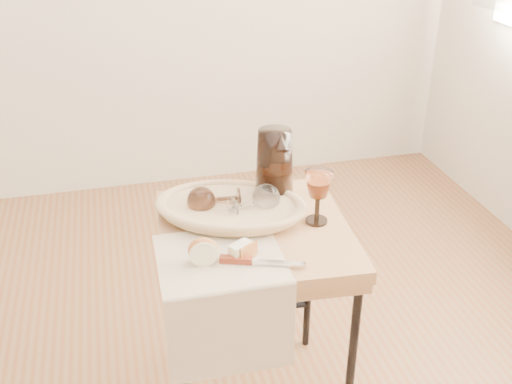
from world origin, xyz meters
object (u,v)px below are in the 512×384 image
object	(u,v)px
tea_towel	(220,258)
pitcher	(274,166)
table_knife	(259,261)
side_table	(254,321)
goblet_lying_b	(252,202)
wine_goblet	(318,197)
apple_half	(203,250)
bread_basket	(231,210)
goblet_lying_a	(218,199)

from	to	relation	value
tea_towel	pitcher	xyz separation A→B (m)	(0.21, 0.27, 0.11)
pitcher	table_knife	bearing A→B (deg)	-106.96
pitcher	table_knife	world-z (taller)	pitcher
side_table	goblet_lying_b	xyz separation A→B (m)	(0.01, 0.05, 0.38)
wine_goblet	apple_half	bearing A→B (deg)	-160.32
pitcher	apple_half	xyz separation A→B (m)	(-0.26, -0.27, -0.07)
apple_half	side_table	bearing A→B (deg)	44.75
tea_towel	goblet_lying_b	size ratio (longest dim) A/B	2.39
side_table	apple_half	bearing A→B (deg)	-140.54
side_table	goblet_lying_b	world-z (taller)	goblet_lying_b
side_table	table_knife	xyz separation A→B (m)	(-0.03, -0.18, 0.34)
wine_goblet	apple_half	distance (m)	0.36
bread_basket	apple_half	world-z (taller)	apple_half
bread_basket	goblet_lying_a	xyz separation A→B (m)	(-0.03, 0.02, 0.03)
bread_basket	goblet_lying_b	distance (m)	0.07
side_table	apple_half	distance (m)	0.42
tea_towel	goblet_lying_a	world-z (taller)	goblet_lying_a
side_table	wine_goblet	world-z (taller)	wine_goblet
side_table	goblet_lying_a	bearing A→B (deg)	133.72
pitcher	wine_goblet	xyz separation A→B (m)	(0.08, -0.15, -0.03)
side_table	apple_half	size ratio (longest dim) A/B	8.87
bread_basket	apple_half	bearing A→B (deg)	-97.57
side_table	goblet_lying_a	size ratio (longest dim) A/B	5.07
table_knife	wine_goblet	bearing A→B (deg)	58.05
wine_goblet	table_knife	size ratio (longest dim) A/B	0.76
pitcher	table_knife	size ratio (longest dim) A/B	1.25
apple_half	tea_towel	bearing A→B (deg)	14.81
goblet_lying_b	table_knife	bearing A→B (deg)	-115.76
goblet_lying_a	goblet_lying_b	bearing A→B (deg)	160.95
side_table	goblet_lying_b	size ratio (longest dim) A/B	5.00
goblet_lying_a	apple_half	world-z (taller)	goblet_lying_a
wine_goblet	table_knife	world-z (taller)	wine_goblet
side_table	table_knife	distance (m)	0.39
goblet_lying_b	table_knife	distance (m)	0.23
table_knife	goblet_lying_b	bearing A→B (deg)	100.11
bread_basket	goblet_lying_b	world-z (taller)	goblet_lying_b
apple_half	goblet_lying_a	bearing A→B (deg)	75.58
wine_goblet	goblet_lying_a	bearing A→B (deg)	158.59
goblet_lying_a	wine_goblet	xyz separation A→B (m)	(0.26, -0.10, 0.03)
goblet_lying_b	apple_half	bearing A→B (deg)	-149.01
pitcher	table_knife	xyz separation A→B (m)	(-0.13, -0.32, -0.10)
goblet_lying_b	wine_goblet	size ratio (longest dim) A/B	0.84
goblet_lying_b	apple_half	world-z (taller)	goblet_lying_b
side_table	bread_basket	xyz separation A→B (m)	(-0.05, 0.07, 0.35)
side_table	pitcher	world-z (taller)	pitcher
goblet_lying_a	wine_goblet	bearing A→B (deg)	163.18
pitcher	bread_basket	bearing A→B (deg)	-149.52
wine_goblet	table_knife	bearing A→B (deg)	-141.51
tea_towel	pitcher	world-z (taller)	pitcher
goblet_lying_b	table_knife	world-z (taller)	goblet_lying_b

